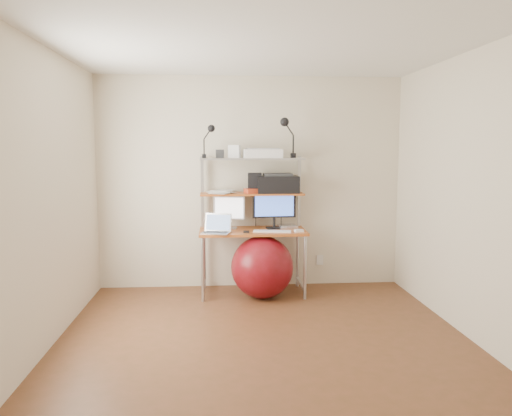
{
  "coord_description": "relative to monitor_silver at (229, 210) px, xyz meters",
  "views": [
    {
      "loc": [
        -0.39,
        -4.13,
        1.66
      ],
      "look_at": [
        0.02,
        1.15,
        1.03
      ],
      "focal_mm": 35.0,
      "sensor_mm": 36.0,
      "label": 1
    }
  ],
  "objects": [
    {
      "name": "room",
      "position": [
        0.26,
        -1.56,
        0.3
      ],
      "size": [
        3.6,
        3.6,
        3.6
      ],
      "color": "brown",
      "rests_on": "ground"
    },
    {
      "name": "computer_desk",
      "position": [
        0.26,
        -0.06,
        0.0
      ],
      "size": [
        1.2,
        0.6,
        1.57
      ],
      "color": "#B24A22",
      "rests_on": "ground"
    },
    {
      "name": "wall_outlet",
      "position": [
        1.11,
        0.22,
        -0.65
      ],
      "size": [
        0.08,
        0.01,
        0.12
      ],
      "primitive_type": "cube",
      "color": "white",
      "rests_on": "room"
    },
    {
      "name": "monitor_silver",
      "position": [
        0.0,
        0.0,
        0.0
      ],
      "size": [
        0.36,
        0.15,
        0.4
      ],
      "rotation": [
        0.0,
        0.0,
        -0.18
      ],
      "color": "#B2B2B7",
      "rests_on": "desktop"
    },
    {
      "name": "monitor_black",
      "position": [
        0.52,
        -0.03,
        0.04
      ],
      "size": [
        0.5,
        0.15,
        0.5
      ],
      "rotation": [
        0.0,
        0.0,
        0.08
      ],
      "color": "black",
      "rests_on": "desktop"
    },
    {
      "name": "laptop",
      "position": [
        -0.14,
        -0.29,
        -0.17
      ],
      "size": [
        0.36,
        0.32,
        0.26
      ],
      "rotation": [
        0.0,
        0.0,
        -0.3
      ],
      "color": "silver",
      "rests_on": "desktop"
    },
    {
      "name": "keyboard",
      "position": [
        0.47,
        -0.26,
        -0.21
      ],
      "size": [
        0.43,
        0.19,
        0.01
      ],
      "primitive_type": "cube",
      "rotation": [
        0.0,
        0.0,
        -0.17
      ],
      "color": "white",
      "rests_on": "desktop"
    },
    {
      "name": "mouse",
      "position": [
        0.76,
        -0.3,
        -0.2
      ],
      "size": [
        0.11,
        0.08,
        0.03
      ],
      "primitive_type": "cube",
      "rotation": [
        0.0,
        0.0,
        0.22
      ],
      "color": "white",
      "rests_on": "desktop"
    },
    {
      "name": "mac_mini",
      "position": [
        0.67,
        -0.03,
        -0.19
      ],
      "size": [
        0.22,
        0.22,
        0.04
      ],
      "primitive_type": "cube",
      "rotation": [
        0.0,
        0.0,
        0.1
      ],
      "color": "silver",
      "rests_on": "desktop"
    },
    {
      "name": "phone",
      "position": [
        0.18,
        -0.27,
        -0.21
      ],
      "size": [
        0.07,
        0.12,
        0.01
      ],
      "primitive_type": "cube",
      "rotation": [
        0.0,
        0.0,
        -0.05
      ],
      "color": "black",
      "rests_on": "desktop"
    },
    {
      "name": "printer",
      "position": [
        0.56,
        0.01,
        0.3
      ],
      "size": [
        0.47,
        0.32,
        0.22
      ],
      "rotation": [
        0.0,
        0.0,
        0.0
      ],
      "color": "black",
      "rests_on": "mid_shelf"
    },
    {
      "name": "nas_cube",
      "position": [
        0.3,
        0.0,
        0.31
      ],
      "size": [
        0.17,
        0.17,
        0.23
      ],
      "primitive_type": "cube",
      "rotation": [
        0.0,
        0.0,
        -0.08
      ],
      "color": "black",
      "rests_on": "mid_shelf"
    },
    {
      "name": "red_box",
      "position": [
        0.28,
        -0.05,
        0.23
      ],
      "size": [
        0.23,
        0.19,
        0.05
      ],
      "primitive_type": "cube",
      "rotation": [
        0.0,
        0.0,
        0.33
      ],
      "color": "#B3381C",
      "rests_on": "mid_shelf"
    },
    {
      "name": "scanner",
      "position": [
        0.38,
        -0.01,
        0.65
      ],
      "size": [
        0.44,
        0.3,
        0.11
      ],
      "rotation": [
        0.0,
        0.0,
        0.04
      ],
      "color": "white",
      "rests_on": "top_shelf"
    },
    {
      "name": "box_white",
      "position": [
        0.06,
        0.01,
        0.67
      ],
      "size": [
        0.15,
        0.13,
        0.15
      ],
      "primitive_type": "cube",
      "rotation": [
        0.0,
        0.0,
        -0.25
      ],
      "color": "white",
      "rests_on": "top_shelf"
    },
    {
      "name": "box_grey",
      "position": [
        -0.1,
        0.04,
        0.65
      ],
      "size": [
        0.09,
        0.09,
        0.09
      ],
      "primitive_type": "cube",
      "rotation": [
        0.0,
        0.0,
        0.0
      ],
      "color": "#2D2E30",
      "rests_on": "top_shelf"
    },
    {
      "name": "clip_lamp_left",
      "position": [
        -0.21,
        -0.07,
        0.87
      ],
      "size": [
        0.15,
        0.08,
        0.37
      ],
      "color": "black",
      "rests_on": "top_shelf"
    },
    {
      "name": "clip_lamp_right",
      "position": [
        0.65,
        -0.05,
        0.93
      ],
      "size": [
        0.18,
        0.1,
        0.45
      ],
      "color": "black",
      "rests_on": "top_shelf"
    },
    {
      "name": "exercise_ball",
      "position": [
        0.36,
        -0.29,
        -0.61
      ],
      "size": [
        0.69,
        0.69,
        0.69
      ],
      "primitive_type": "sphere",
      "color": "maroon",
      "rests_on": "floor"
    },
    {
      "name": "paper_stack",
      "position": [
        -0.09,
        0.01,
        0.21
      ],
      "size": [
        0.37,
        0.45,
        0.03
      ],
      "color": "white",
      "rests_on": "mid_shelf"
    }
  ]
}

